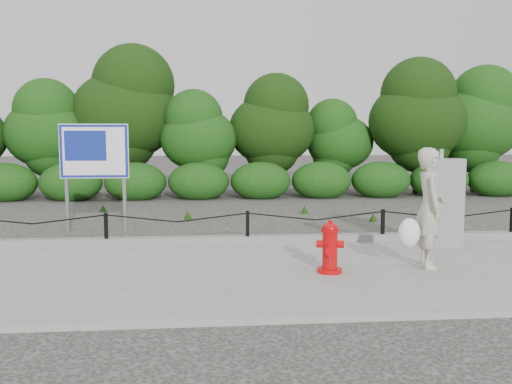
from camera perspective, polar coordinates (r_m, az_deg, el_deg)
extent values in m
plane|color=#2D2B28|center=(9.84, -0.89, -5.93)|extent=(90.00, 90.00, 0.00)
cube|color=gray|center=(7.89, 0.19, -8.64)|extent=(14.00, 4.00, 0.08)
cube|color=slate|center=(9.86, -0.91, -5.02)|extent=(14.00, 0.22, 0.14)
cube|color=black|center=(9.91, -15.50, -3.83)|extent=(0.06, 0.06, 0.60)
cube|color=black|center=(9.77, -0.89, -3.75)|extent=(0.06, 0.06, 0.60)
cube|color=black|center=(10.26, 13.19, -3.44)|extent=(0.06, 0.06, 0.60)
cube|color=black|center=(11.29, 25.34, -3.01)|extent=(0.06, 0.06, 0.60)
cylinder|color=black|center=(10.18, -22.48, -2.56)|extent=(2.50, 0.02, 0.02)
cylinder|color=black|center=(9.73, -8.27, -2.54)|extent=(2.50, 0.02, 0.02)
cylinder|color=black|center=(9.91, 6.34, -2.36)|extent=(2.50, 0.02, 0.02)
cylinder|color=black|center=(10.69, 19.60, -2.07)|extent=(2.50, 0.02, 0.02)
cylinder|color=black|center=(19.37, -20.98, 2.39)|extent=(0.18, 0.18, 1.90)
ellipsoid|color=#234710|center=(19.35, -21.13, 6.31)|extent=(2.81, 2.43, 3.03)
cylinder|color=black|center=(19.23, -13.49, 3.48)|extent=(0.18, 0.18, 2.49)
ellipsoid|color=#234710|center=(19.23, -13.62, 8.66)|extent=(3.68, 3.18, 3.98)
cylinder|color=black|center=(18.25, -6.03, 2.29)|extent=(0.18, 0.18, 1.73)
ellipsoid|color=#234710|center=(18.21, -6.07, 6.08)|extent=(2.56, 2.21, 2.76)
cylinder|color=black|center=(18.76, 1.65, 2.86)|extent=(0.18, 0.18, 2.02)
ellipsoid|color=#234710|center=(18.74, 1.66, 7.17)|extent=(2.98, 2.58, 3.22)
cylinder|color=black|center=(19.62, 8.79, 2.34)|extent=(0.18, 0.18, 1.62)
ellipsoid|color=#234710|center=(19.58, 8.84, 5.65)|extent=(2.39, 2.07, 2.58)
cylinder|color=black|center=(19.60, 16.49, 3.13)|extent=(0.18, 0.18, 2.28)
ellipsoid|color=#234710|center=(19.59, 16.63, 7.79)|extent=(3.37, 2.91, 3.64)
cylinder|color=black|center=(20.91, 21.96, 2.99)|extent=(0.18, 0.18, 2.19)
ellipsoid|color=#234710|center=(20.90, 22.13, 7.19)|extent=(3.24, 2.80, 3.50)
cylinder|color=#C20709|center=(7.90, 7.75, -8.17)|extent=(0.42, 0.42, 0.06)
cylinder|color=#C20709|center=(7.83, 7.78, -6.08)|extent=(0.25, 0.25, 0.53)
cylinder|color=#C20709|center=(7.78, 7.81, -4.03)|extent=(0.30, 0.30, 0.05)
ellipsoid|color=#C20709|center=(7.77, 7.82, -3.82)|extent=(0.27, 0.27, 0.17)
cylinder|color=#C20709|center=(7.75, 7.83, -3.14)|extent=(0.07, 0.07, 0.05)
cylinder|color=#C20709|center=(7.81, 6.71, -5.44)|extent=(0.12, 0.13, 0.11)
cylinder|color=#C20709|center=(7.82, 8.88, -5.45)|extent=(0.12, 0.13, 0.11)
cylinder|color=#C20709|center=(7.67, 7.82, -6.11)|extent=(0.17, 0.14, 0.15)
cylinder|color=slate|center=(7.71, 7.78, -6.64)|extent=(0.01, 0.05, 0.11)
imported|color=#B4B09A|center=(8.38, 17.76, -1.60)|extent=(0.52, 0.70, 1.78)
ellipsoid|color=white|center=(8.17, 15.83, -4.14)|extent=(0.32, 0.25, 0.43)
cube|color=#97979A|center=(10.08, 19.24, -1.06)|extent=(0.62, 0.40, 1.55)
cube|color=slate|center=(10.27, 18.76, -0.47)|extent=(0.07, 0.07, 1.71)
cube|color=slate|center=(12.03, -19.32, 1.38)|extent=(0.07, 0.07, 2.27)
cube|color=slate|center=(11.79, -13.70, 1.45)|extent=(0.07, 0.07, 2.27)
cube|color=white|center=(11.82, -16.67, 4.14)|extent=(1.42, 0.05, 1.14)
cube|color=navy|center=(11.80, -16.69, 4.14)|extent=(1.39, 0.01, 1.10)
cube|color=navy|center=(11.82, -17.53, 4.67)|extent=(0.85, 0.01, 0.62)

